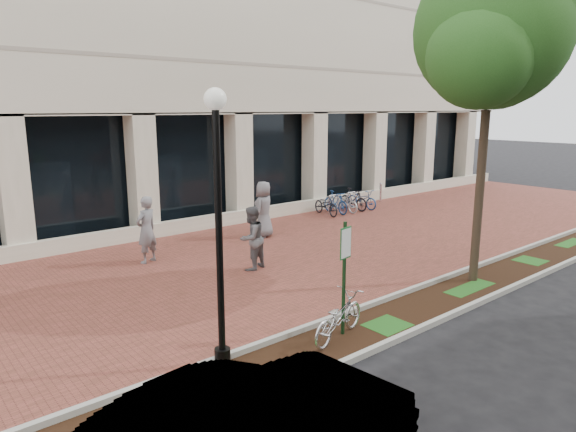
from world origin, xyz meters
TOP-DOWN VIEW (x-y plane):
  - ground at (0.00, 0.00)m, footprint 120.00×120.00m
  - brick_plaza at (0.00, 0.00)m, footprint 40.00×9.00m
  - planting_strip at (0.00, -5.25)m, footprint 40.00×1.50m
  - curb_plaza_side at (0.00, -4.50)m, footprint 40.00×0.12m
  - curb_street_side at (0.00, -6.00)m, footprint 40.00×0.12m
  - parking_sign at (-2.45, -5.11)m, footprint 0.34×0.07m
  - lamppost at (-4.94, -4.60)m, footprint 0.36×0.36m
  - street_tree at (2.56, -4.96)m, footprint 4.40×3.67m
  - locked_bicycle at (-2.65, -5.16)m, footprint 1.79×1.01m
  - pedestrian_left at (-3.30, 1.91)m, footprint 0.83×0.69m
  - pedestrian_mid at (-1.37, -0.54)m, footprint 1.02×0.90m
  - pedestrian_right at (1.13, 2.18)m, footprint 1.13×0.99m
  - bollard at (9.48, 4.00)m, footprint 0.12×0.12m
  - bike_rack_cluster at (6.46, 3.45)m, footprint 2.94×1.72m

SIDE VIEW (x-z plane):
  - ground at x=0.00m, z-range 0.00..0.00m
  - brick_plaza at x=0.00m, z-range 0.00..0.01m
  - planting_strip at x=0.00m, z-range 0.00..0.01m
  - curb_plaza_side at x=0.00m, z-range 0.00..0.12m
  - curb_street_side at x=0.00m, z-range 0.00..0.12m
  - locked_bicycle at x=-2.65m, z-range 0.00..0.89m
  - bike_rack_cluster at x=6.46m, z-range -0.03..0.93m
  - bollard at x=9.48m, z-range 0.01..0.94m
  - pedestrian_mid at x=-1.37m, z-range 0.00..1.78m
  - pedestrian_right at x=1.13m, z-range 0.00..1.94m
  - pedestrian_left at x=-3.30m, z-range 0.00..1.95m
  - parking_sign at x=-2.45m, z-range 0.32..2.61m
  - lamppost at x=-4.94m, z-range 0.30..5.01m
  - street_tree at x=2.56m, z-range 1.94..9.95m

